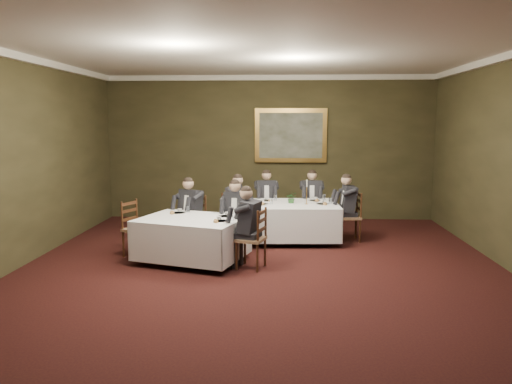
# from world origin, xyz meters

# --- Properties ---
(ground) EXTENTS (10.00, 10.00, 0.00)m
(ground) POSITION_xyz_m (0.00, 0.00, 0.00)
(ground) COLOR black
(ground) RESTS_ON ground
(ceiling) EXTENTS (8.00, 10.00, 0.10)m
(ceiling) POSITION_xyz_m (0.00, 0.00, 3.50)
(ceiling) COLOR silver
(ceiling) RESTS_ON back_wall
(back_wall) EXTENTS (8.00, 0.10, 3.50)m
(back_wall) POSITION_xyz_m (0.00, 5.00, 1.75)
(back_wall) COLOR #2F2A17
(back_wall) RESTS_ON ground
(front_wall) EXTENTS (8.00, 0.10, 3.50)m
(front_wall) POSITION_xyz_m (0.00, -5.00, 1.75)
(front_wall) COLOR #2F2A17
(front_wall) RESTS_ON ground
(crown_molding) EXTENTS (8.00, 10.00, 0.12)m
(crown_molding) POSITION_xyz_m (0.00, 0.00, 3.44)
(crown_molding) COLOR white
(crown_molding) RESTS_ON back_wall
(table_main) EXTENTS (1.93, 1.51, 0.67)m
(table_main) POSITION_xyz_m (0.53, 2.65, 0.45)
(table_main) COLOR #311C0D
(table_main) RESTS_ON ground
(table_second) EXTENTS (2.04, 1.77, 0.67)m
(table_second) POSITION_xyz_m (-1.21, 1.02, 0.45)
(table_second) COLOR #311C0D
(table_second) RESTS_ON ground
(chair_main_backleft) EXTENTS (0.48, 0.46, 1.00)m
(chair_main_backleft) POSITION_xyz_m (-0.02, 3.58, 0.28)
(chair_main_backleft) COLOR olive
(chair_main_backleft) RESTS_ON ground
(diner_main_backleft) EXTENTS (0.45, 0.52, 1.35)m
(diner_main_backleft) POSITION_xyz_m (-0.02, 3.56, 0.51)
(diner_main_backleft) COLOR black
(diner_main_backleft) RESTS_ON chair_main_backleft
(chair_main_backright) EXTENTS (0.44, 0.42, 1.00)m
(chair_main_backright) POSITION_xyz_m (0.98, 3.63, 0.28)
(chair_main_backright) COLOR olive
(chair_main_backright) RESTS_ON ground
(diner_main_backright) EXTENTS (0.42, 0.48, 1.35)m
(diner_main_backright) POSITION_xyz_m (0.98, 3.62, 0.51)
(diner_main_backright) COLOR black
(diner_main_backright) RESTS_ON chair_main_backright
(chair_main_endleft) EXTENTS (0.49, 0.51, 1.00)m
(chair_main_endleft) POSITION_xyz_m (-0.65, 2.59, 0.28)
(chair_main_endleft) COLOR olive
(chair_main_endleft) RESTS_ON ground
(diner_main_endleft) EXTENTS (0.54, 0.48, 1.35)m
(diner_main_endleft) POSITION_xyz_m (-0.64, 2.59, 0.51)
(diner_main_endleft) COLOR black
(diner_main_endleft) RESTS_ON chair_main_endleft
(chair_main_endright) EXTENTS (0.45, 0.47, 1.00)m
(chair_main_endright) POSITION_xyz_m (1.70, 2.71, 0.28)
(chair_main_endright) COLOR olive
(chair_main_endright) RESTS_ON ground
(diner_main_endright) EXTENTS (0.51, 0.44, 1.35)m
(diner_main_endright) POSITION_xyz_m (1.69, 2.71, 0.51)
(diner_main_endright) COLOR black
(diner_main_endright) RESTS_ON chair_main_endright
(chair_sec_backleft) EXTENTS (0.59, 0.59, 1.00)m
(chair_sec_backleft) POSITION_xyz_m (-1.39, 2.00, 0.28)
(chair_sec_backleft) COLOR olive
(chair_sec_backleft) RESTS_ON ground
(diner_sec_backleft) EXTENTS (0.59, 0.62, 1.35)m
(diner_sec_backleft) POSITION_xyz_m (-1.39, 1.99, 0.51)
(diner_sec_backleft) COLOR black
(diner_sec_backleft) RESTS_ON chair_sec_backleft
(chair_sec_backright) EXTENTS (0.52, 0.50, 1.00)m
(chair_sec_backright) POSITION_xyz_m (-0.50, 1.73, 0.28)
(chair_sec_backright) COLOR olive
(chair_sec_backright) RESTS_ON ground
(diner_sec_backright) EXTENTS (0.49, 0.55, 1.35)m
(diner_sec_backright) POSITION_xyz_m (-0.51, 1.71, 0.51)
(diner_sec_backright) COLOR black
(diner_sec_backright) RESTS_ON chair_sec_backright
(chair_sec_endright) EXTENTS (0.53, 0.54, 1.00)m
(chair_sec_endright) POSITION_xyz_m (-0.17, 0.69, 0.28)
(chair_sec_endright) COLOR olive
(chair_sec_endright) RESTS_ON ground
(diner_sec_endright) EXTENTS (0.58, 0.52, 1.35)m
(diner_sec_endright) POSITION_xyz_m (-0.18, 0.69, 0.51)
(diner_sec_endright) COLOR black
(diner_sec_endright) RESTS_ON chair_sec_endright
(chair_sec_endleft) EXTENTS (0.57, 0.58, 1.00)m
(chair_sec_endleft) POSITION_xyz_m (-2.25, 1.34, 0.28)
(chair_sec_endleft) COLOR olive
(chair_sec_endleft) RESTS_ON ground
(centerpiece) EXTENTS (0.22, 0.19, 0.24)m
(centerpiece) POSITION_xyz_m (0.52, 2.68, 0.88)
(centerpiece) COLOR #2D5926
(centerpiece) RESTS_ON table_main
(candlestick) EXTENTS (0.07, 0.07, 0.51)m
(candlestick) POSITION_xyz_m (0.82, 2.58, 0.95)
(candlestick) COLOR #BE873A
(candlestick) RESTS_ON table_main
(place_setting_table_main) EXTENTS (0.33, 0.31, 0.14)m
(place_setting_table_main) POSITION_xyz_m (0.06, 3.04, 0.80)
(place_setting_table_main) COLOR white
(place_setting_table_main) RESTS_ON table_main
(place_setting_table_second) EXTENTS (0.33, 0.31, 0.14)m
(place_setting_table_second) POSITION_xyz_m (-1.49, 1.53, 0.80)
(place_setting_table_second) COLOR white
(place_setting_table_second) RESTS_ON table_second
(painting) EXTENTS (1.75, 0.09, 1.31)m
(painting) POSITION_xyz_m (0.53, 4.94, 2.06)
(painting) COLOR #BF9245
(painting) RESTS_ON back_wall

